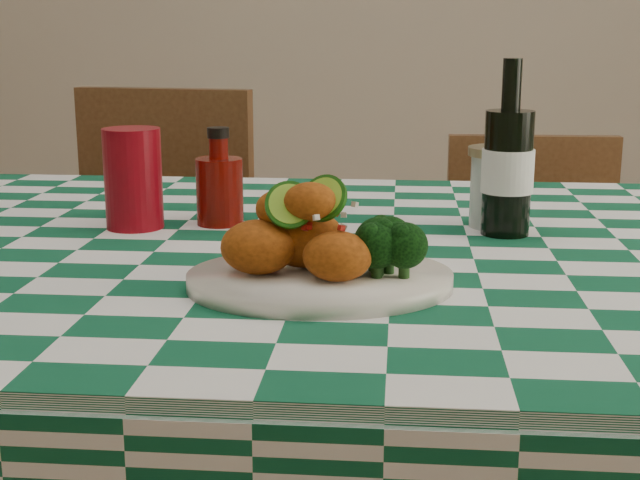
# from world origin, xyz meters

# --- Properties ---
(plate) EXTENTS (0.32, 0.27, 0.02)m
(plate) POSITION_xyz_m (0.02, -0.21, 0.80)
(plate) COLOR silver
(plate) RESTS_ON dining_table
(fried_chicken_pile) EXTENTS (0.16, 0.11, 0.10)m
(fried_chicken_pile) POSITION_xyz_m (0.01, -0.21, 0.85)
(fried_chicken_pile) COLOR #AD4C10
(fried_chicken_pile) RESTS_ON plate
(broccoli_side) EXTENTS (0.08, 0.08, 0.06)m
(broccoli_side) POSITION_xyz_m (0.10, -0.20, 0.83)
(broccoli_side) COLOR black
(broccoli_side) RESTS_ON plate
(red_tumbler) EXTENTS (0.09, 0.09, 0.14)m
(red_tumbler) POSITION_xyz_m (-0.27, 0.07, 0.86)
(red_tumbler) COLOR maroon
(red_tumbler) RESTS_ON dining_table
(ketchup_bottle) EXTENTS (0.07, 0.07, 0.14)m
(ketchup_bottle) POSITION_xyz_m (-0.15, 0.11, 0.86)
(ketchup_bottle) COLOR #600A04
(ketchup_bottle) RESTS_ON dining_table
(mason_jar) EXTENTS (0.10, 0.10, 0.12)m
(mason_jar) POSITION_xyz_m (0.25, 0.13, 0.84)
(mason_jar) COLOR #B2BCBA
(mason_jar) RESTS_ON dining_table
(beer_bottle) EXTENTS (0.08, 0.08, 0.24)m
(beer_bottle) POSITION_xyz_m (0.26, 0.08, 0.91)
(beer_bottle) COLOR black
(beer_bottle) RESTS_ON dining_table
(wooden_chair_left) EXTENTS (0.48, 0.50, 0.93)m
(wooden_chair_left) POSITION_xyz_m (-0.47, 0.68, 0.47)
(wooden_chair_left) COLOR #472814
(wooden_chair_left) RESTS_ON ground
(wooden_chair_right) EXTENTS (0.39, 0.41, 0.83)m
(wooden_chair_right) POSITION_xyz_m (0.41, 0.69, 0.42)
(wooden_chair_right) COLOR #472814
(wooden_chair_right) RESTS_ON ground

